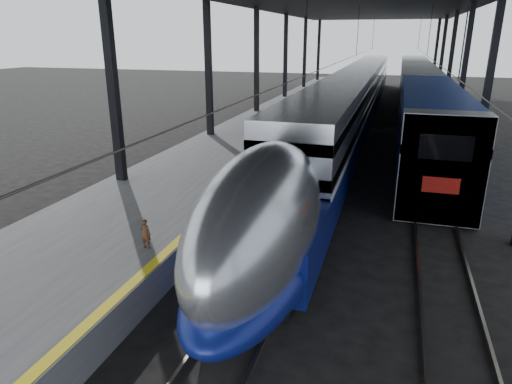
% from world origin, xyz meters
% --- Properties ---
extents(ground, '(160.00, 160.00, 0.00)m').
position_xyz_m(ground, '(0.00, 0.00, 0.00)').
color(ground, black).
rests_on(ground, ground).
extents(platform, '(6.00, 80.00, 1.00)m').
position_xyz_m(platform, '(-3.50, 20.00, 0.50)').
color(platform, '#4C4C4F').
rests_on(platform, ground).
extents(yellow_strip, '(0.30, 80.00, 0.01)m').
position_xyz_m(yellow_strip, '(-0.70, 20.00, 1.00)').
color(yellow_strip, yellow).
rests_on(yellow_strip, platform).
extents(rails, '(6.52, 80.00, 0.16)m').
position_xyz_m(rails, '(4.50, 20.00, 0.08)').
color(rails, slate).
rests_on(rails, ground).
extents(tgv_train, '(2.98, 65.20, 4.27)m').
position_xyz_m(tgv_train, '(2.00, 27.02, 2.00)').
color(tgv_train, '#B7BABF').
rests_on(tgv_train, ground).
extents(second_train, '(3.07, 56.05, 4.23)m').
position_xyz_m(second_train, '(7.00, 33.17, 2.14)').
color(second_train, navy).
rests_on(second_train, ground).
extents(child, '(0.33, 0.22, 0.90)m').
position_xyz_m(child, '(-1.38, -0.69, 1.45)').
color(child, '#4C2F19').
rests_on(child, platform).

